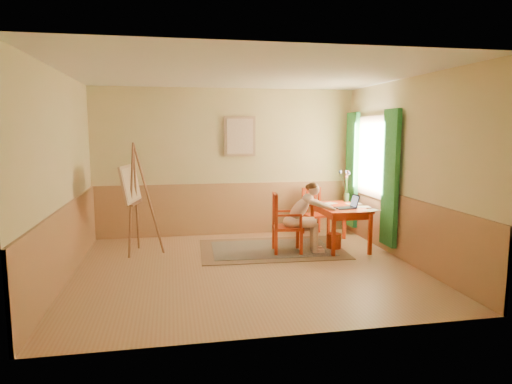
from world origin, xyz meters
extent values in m
cube|color=tan|center=(0.00, 0.00, -0.01)|extent=(5.00, 4.50, 0.02)
cube|color=white|center=(0.00, 0.00, 2.81)|extent=(5.00, 4.50, 0.02)
cube|color=#D7C683|center=(0.00, 2.26, 1.40)|extent=(5.00, 0.02, 2.80)
cube|color=#D7C683|center=(0.00, -2.26, 1.40)|extent=(5.00, 0.02, 2.80)
cube|color=#D7C683|center=(-2.51, 0.00, 1.40)|extent=(0.02, 4.50, 2.80)
cube|color=#D7C683|center=(2.51, 0.00, 1.40)|extent=(0.02, 4.50, 2.80)
cube|color=#AF7F54|center=(0.00, 2.23, 0.50)|extent=(5.00, 0.04, 1.00)
cube|color=#AF7F54|center=(-2.48, 0.00, 0.50)|extent=(0.04, 4.50, 1.00)
cube|color=#AF7F54|center=(2.48, 0.00, 0.50)|extent=(0.04, 4.50, 1.00)
cube|color=white|center=(2.47, 1.10, 1.55)|extent=(0.02, 1.00, 1.30)
cube|color=tan|center=(2.45, 1.10, 1.55)|extent=(0.03, 1.12, 1.42)
cube|color=#348E4D|center=(2.40, 0.32, 1.25)|extent=(0.08, 0.45, 2.20)
cube|color=#348E4D|center=(2.40, 1.88, 1.25)|extent=(0.08, 0.45, 2.20)
cube|color=tan|center=(0.25, 2.21, 1.90)|extent=(0.60, 0.04, 0.76)
cube|color=beige|center=(0.25, 2.19, 1.90)|extent=(0.50, 0.02, 0.66)
cube|color=#8C7251|center=(0.59, 0.95, 0.01)|extent=(2.47, 1.70, 0.01)
cube|color=#161F30|center=(0.59, 0.95, 0.01)|extent=(2.05, 1.28, 0.01)
cube|color=red|center=(1.78, 0.88, 0.70)|extent=(0.72, 1.20, 0.04)
cube|color=red|center=(1.78, 0.88, 0.63)|extent=(0.62, 1.10, 0.10)
cube|color=red|center=(1.47, 0.33, 0.34)|extent=(0.06, 0.06, 0.68)
cube|color=red|center=(2.09, 0.33, 0.34)|extent=(0.06, 0.06, 0.68)
cube|color=red|center=(1.46, 1.43, 0.34)|extent=(0.06, 0.06, 0.68)
cube|color=red|center=(2.09, 1.44, 0.34)|extent=(0.06, 0.06, 0.68)
cube|color=red|center=(0.80, 0.71, 0.42)|extent=(0.51, 0.49, 0.04)
cube|color=red|center=(0.58, 0.54, 0.20)|extent=(0.06, 0.06, 0.40)
cube|color=red|center=(0.98, 0.49, 0.20)|extent=(0.06, 0.06, 0.40)
cube|color=red|center=(0.63, 0.92, 0.20)|extent=(0.06, 0.06, 0.40)
cube|color=red|center=(1.03, 0.87, 0.20)|extent=(0.06, 0.06, 0.40)
cube|color=red|center=(0.58, 0.54, 0.72)|extent=(0.06, 0.06, 0.55)
cube|color=red|center=(0.63, 0.92, 0.72)|extent=(0.06, 0.06, 0.55)
cube|color=red|center=(0.60, 0.73, 0.96)|extent=(0.10, 0.44, 0.06)
cube|color=red|center=(0.59, 0.63, 0.71)|extent=(0.04, 0.05, 0.45)
cube|color=red|center=(0.60, 0.73, 0.71)|extent=(0.04, 0.05, 0.45)
cube|color=red|center=(0.61, 0.83, 0.71)|extent=(0.04, 0.05, 0.45)
cube|color=red|center=(0.78, 0.51, 0.67)|extent=(0.41, 0.09, 0.03)
cube|color=red|center=(0.97, 0.49, 0.56)|extent=(0.04, 0.04, 0.22)
cube|color=red|center=(0.83, 0.90, 0.67)|extent=(0.41, 0.09, 0.03)
cube|color=red|center=(1.02, 0.87, 0.56)|extent=(0.04, 0.04, 0.22)
cube|color=red|center=(1.66, 1.83, 0.39)|extent=(0.47, 0.48, 0.04)
cube|color=red|center=(1.46, 1.98, 0.18)|extent=(0.05, 0.05, 0.37)
cube|color=red|center=(1.52, 1.62, 0.18)|extent=(0.05, 0.05, 0.37)
cube|color=red|center=(1.80, 2.04, 0.18)|extent=(0.05, 0.05, 0.37)
cube|color=red|center=(1.87, 1.68, 0.18)|extent=(0.05, 0.05, 0.37)
cube|color=red|center=(1.46, 1.98, 0.66)|extent=(0.05, 0.05, 0.50)
cube|color=red|center=(1.80, 2.04, 0.66)|extent=(0.05, 0.05, 0.50)
cube|color=red|center=(1.63, 2.01, 0.88)|extent=(0.40, 0.11, 0.05)
cube|color=red|center=(1.54, 2.00, 0.65)|extent=(0.04, 0.03, 0.41)
cube|color=red|center=(1.63, 2.01, 0.65)|extent=(0.04, 0.03, 0.41)
cube|color=red|center=(1.72, 2.03, 0.65)|extent=(0.04, 0.03, 0.41)
cube|color=red|center=(1.49, 1.80, 0.61)|extent=(0.10, 0.37, 0.03)
cube|color=red|center=(1.52, 1.62, 0.51)|extent=(0.04, 0.04, 0.20)
cube|color=red|center=(1.84, 1.86, 0.61)|extent=(0.10, 0.37, 0.03)
cube|color=red|center=(1.87, 1.69, 0.51)|extent=(0.04, 0.04, 0.20)
ellipsoid|color=beige|center=(0.86, 0.71, 0.52)|extent=(0.30, 0.36, 0.21)
cylinder|color=beige|center=(1.05, 0.60, 0.51)|extent=(0.42, 0.20, 0.15)
cylinder|color=beige|center=(1.07, 0.76, 0.51)|extent=(0.42, 0.20, 0.15)
cylinder|color=beige|center=(1.24, 0.57, 0.26)|extent=(0.12, 0.12, 0.47)
cylinder|color=beige|center=(1.26, 0.74, 0.26)|extent=(0.12, 0.12, 0.47)
cube|color=beige|center=(1.30, 0.57, 0.03)|extent=(0.20, 0.11, 0.07)
cube|color=beige|center=(1.32, 0.73, 0.03)|extent=(0.20, 0.11, 0.07)
ellipsoid|color=beige|center=(1.00, 0.69, 0.72)|extent=(0.48, 0.32, 0.49)
ellipsoid|color=beige|center=(1.14, 0.67, 0.90)|extent=(0.22, 0.30, 0.17)
sphere|color=beige|center=(1.23, 0.66, 1.05)|extent=(0.21, 0.21, 0.19)
ellipsoid|color=#4F2B12|center=(1.22, 0.66, 1.10)|extent=(0.20, 0.20, 0.13)
sphere|color=#4F2B12|center=(1.14, 0.67, 1.09)|extent=(0.11, 0.11, 0.10)
cylinder|color=beige|center=(1.21, 0.52, 0.85)|extent=(0.22, 0.13, 0.14)
cylinder|color=beige|center=(1.42, 0.52, 0.77)|extent=(0.28, 0.10, 0.16)
sphere|color=beige|center=(1.29, 0.50, 0.82)|extent=(0.09, 0.09, 0.08)
sphere|color=beige|center=(1.54, 0.53, 0.73)|extent=(0.08, 0.08, 0.07)
cylinder|color=beige|center=(1.24, 0.79, 0.85)|extent=(0.20, 0.09, 0.14)
cylinder|color=beige|center=(1.45, 0.75, 0.77)|extent=(0.28, 0.16, 0.16)
sphere|color=beige|center=(1.33, 0.79, 0.82)|extent=(0.09, 0.09, 0.08)
sphere|color=beige|center=(1.56, 0.71, 0.73)|extent=(0.08, 0.08, 0.07)
cube|color=#1E2338|center=(1.78, 0.65, 0.73)|extent=(0.33, 0.26, 0.02)
cube|color=#2D3342|center=(1.78, 0.65, 0.73)|extent=(0.29, 0.20, 0.00)
cube|color=#1E2338|center=(1.96, 0.67, 0.84)|extent=(0.09, 0.23, 0.21)
cube|color=#99BFF2|center=(1.95, 0.67, 0.84)|extent=(0.07, 0.19, 0.17)
cube|color=white|center=(2.14, 0.40, 0.72)|extent=(0.32, 0.28, 0.00)
cube|color=white|center=(2.11, 1.07, 0.72)|extent=(0.27, 0.20, 0.00)
cube|color=white|center=(1.70, 1.19, 0.72)|extent=(0.32, 0.30, 0.00)
cube|color=white|center=(2.12, 0.74, 0.72)|extent=(0.28, 0.21, 0.00)
cylinder|color=#3F724C|center=(2.08, 1.36, 0.80)|extent=(0.12, 0.12, 0.15)
cylinder|color=#3F7233|center=(2.04, 1.40, 1.06)|extent=(0.10, 0.10, 0.41)
sphere|color=#728CD8|center=(1.99, 1.44, 1.26)|extent=(0.08, 0.08, 0.06)
cylinder|color=#3F7233|center=(2.08, 1.31, 1.07)|extent=(0.03, 0.10, 0.43)
sphere|color=pink|center=(2.07, 1.26, 1.28)|extent=(0.06, 0.06, 0.04)
cylinder|color=#3F7233|center=(2.09, 1.37, 1.01)|extent=(0.01, 0.05, 0.31)
sphere|color=pink|center=(2.09, 1.39, 1.17)|extent=(0.06, 0.06, 0.05)
cylinder|color=#3F7233|center=(2.08, 1.29, 1.05)|extent=(0.02, 0.14, 0.40)
sphere|color=#728CD8|center=(2.07, 1.23, 1.25)|extent=(0.07, 0.07, 0.06)
cylinder|color=#3F7233|center=(2.11, 1.41, 1.03)|extent=(0.05, 0.11, 0.35)
sphere|color=pink|center=(2.13, 1.45, 1.20)|extent=(0.07, 0.07, 0.05)
cylinder|color=#3F7233|center=(2.09, 1.38, 1.03)|extent=(0.03, 0.06, 0.36)
sphere|color=pink|center=(2.11, 1.41, 1.21)|extent=(0.06, 0.06, 0.05)
cylinder|color=#3F7233|center=(2.10, 1.41, 1.06)|extent=(0.04, 0.12, 0.41)
sphere|color=#728CD8|center=(2.11, 1.46, 1.26)|extent=(0.06, 0.06, 0.05)
cylinder|color=#C03D13|center=(1.65, 0.79, 0.13)|extent=(0.30, 0.30, 0.27)
cylinder|color=#915C38|center=(-1.69, 1.01, 0.91)|extent=(0.15, 0.32, 1.82)
cylinder|color=#915C38|center=(-1.64, 1.30, 0.91)|extent=(0.05, 0.33, 1.82)
cylinder|color=#915C38|center=(-1.42, 1.11, 0.91)|extent=(0.47, 0.13, 1.83)
cylinder|color=#915C38|center=(-1.69, 1.16, 0.83)|extent=(0.13, 0.51, 0.03)
cube|color=#915C38|center=(-1.63, 1.15, 0.83)|extent=(0.16, 0.55, 0.03)
cube|color=tan|center=(-1.71, 1.16, 1.15)|extent=(0.29, 0.82, 0.61)
cube|color=beige|center=(-1.69, 1.16, 1.15)|extent=(0.24, 0.73, 0.52)
camera|label=1|loc=(-1.05, -6.32, 2.01)|focal=31.54mm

